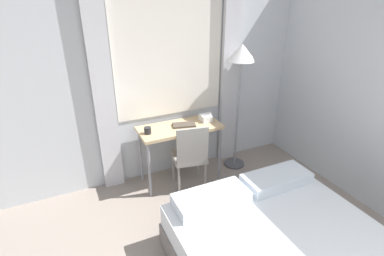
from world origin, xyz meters
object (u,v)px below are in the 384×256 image
object	(u,v)px
telephone	(206,117)
mug	(148,130)
standing_lamp	(241,65)
desk_chair	(190,154)
book	(184,125)
desk	(180,132)

from	to	relation	value
telephone	mug	bearing A→B (deg)	-176.02
standing_lamp	mug	world-z (taller)	standing_lamp
desk_chair	telephone	xyz separation A→B (m)	(0.34, 0.26, 0.32)
book	mug	xyz separation A→B (m)	(-0.48, -0.02, 0.03)
desk	book	bearing A→B (deg)	-6.74
standing_lamp	telephone	world-z (taller)	standing_lamp
standing_lamp	book	bearing A→B (deg)	-179.80
telephone	book	world-z (taller)	telephone
standing_lamp	telephone	xyz separation A→B (m)	(-0.48, 0.03, -0.65)
book	mug	distance (m)	0.48
standing_lamp	book	distance (m)	1.05
desk	desk_chair	world-z (taller)	desk_chair
telephone	book	bearing A→B (deg)	-174.29
desk_chair	book	size ratio (longest dim) A/B	2.89
book	desk	bearing A→B (deg)	173.26
telephone	standing_lamp	bearing A→B (deg)	-3.52
desk	desk_chair	xyz separation A→B (m)	(0.03, -0.24, -0.20)
book	mug	world-z (taller)	mug
desk	mug	distance (m)	0.44
book	mug	size ratio (longest dim) A/B	3.69
desk_chair	standing_lamp	world-z (taller)	standing_lamp
telephone	book	size ratio (longest dim) A/B	0.50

